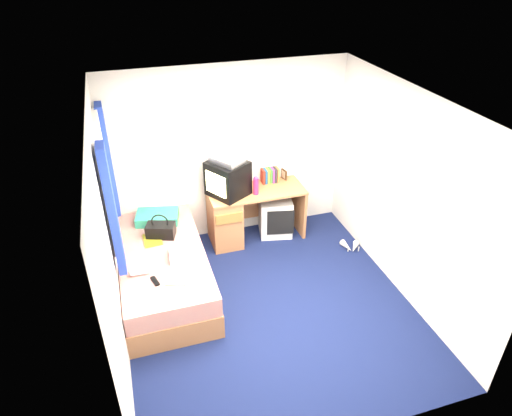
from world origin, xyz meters
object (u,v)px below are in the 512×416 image
object	(u,v)px
white_heels	(351,247)
aerosol_can	(242,184)
handbag	(161,230)
water_bottle	(140,272)
remote_control	(155,281)
picture_frame	(284,174)
colour_swatch_fan	(176,284)
desk	(237,215)
crt_tv	(228,178)
pink_water_bottle	(256,186)
vcr	(227,160)
bed	(164,270)
magazine	(152,240)
pillow	(158,217)
towel	(184,254)
storage_cube	(275,216)

from	to	relation	value
white_heels	aerosol_can	bearing A→B (deg)	149.44
handbag	water_bottle	bearing A→B (deg)	-96.65
handbag	remote_control	size ratio (longest dim) A/B	2.39
picture_frame	colour_swatch_fan	world-z (taller)	picture_frame
desk	white_heels	size ratio (longest dim) A/B	4.69
crt_tv	picture_frame	bearing A→B (deg)	70.83
pink_water_bottle	water_bottle	bearing A→B (deg)	-149.13
vcr	bed	bearing A→B (deg)	-87.55
crt_tv	vcr	world-z (taller)	vcr
crt_tv	white_heels	xyz separation A→B (m)	(1.53, -0.70, -0.94)
picture_frame	magazine	world-z (taller)	picture_frame
desk	white_heels	bearing A→B (deg)	-26.29
white_heels	vcr	bearing A→B (deg)	155.21
pillow	handbag	bearing A→B (deg)	-90.06
pillow	aerosol_can	world-z (taller)	aerosol_can
bed	aerosol_can	bearing A→B (deg)	33.74
crt_tv	towel	xyz separation A→B (m)	(-0.76, -0.93, -0.39)
magazine	white_heels	size ratio (longest dim) A/B	1.01
water_bottle	remote_control	world-z (taller)	water_bottle
pillow	magazine	xyz separation A→B (m)	(-0.12, -0.41, -0.05)
picture_frame	vcr	bearing A→B (deg)	179.70
storage_cube	pink_water_bottle	size ratio (longest dim) A/B	2.39
bed	vcr	xyz separation A→B (m)	(1.00, 0.74, 0.98)
colour_swatch_fan	water_bottle	bearing A→B (deg)	141.73
handbag	white_heels	world-z (taller)	handbag
remote_control	white_heels	distance (m)	2.76
crt_tv	vcr	xyz separation A→B (m)	(0.00, 0.00, 0.27)
desk	colour_swatch_fan	distance (m)	1.71
magazine	desk	bearing A→B (deg)	21.55
desk	picture_frame	world-z (taller)	picture_frame
magazine	bed	bearing A→B (deg)	-75.25
handbag	magazine	xyz separation A→B (m)	(-0.12, -0.05, -0.08)
vcr	magazine	xyz separation A→B (m)	(-1.07, -0.47, -0.70)
storage_cube	vcr	world-z (taller)	vcr
vcr	pink_water_bottle	world-z (taller)	vcr
desk	storage_cube	xyz separation A→B (m)	(0.57, 0.01, -0.13)
vcr	white_heels	world-z (taller)	vcr
storage_cube	water_bottle	xyz separation A→B (m)	(-1.95, -1.09, 0.30)
storage_cube	towel	distance (m)	1.75
remote_control	magazine	bearing A→B (deg)	70.75
storage_cube	picture_frame	distance (m)	0.60
handbag	white_heels	xyz separation A→B (m)	(2.48, -0.29, -0.59)
storage_cube	water_bottle	bearing A→B (deg)	-139.01
bed	desk	xyz separation A→B (m)	(1.11, 0.74, 0.14)
vcr	picture_frame	distance (m)	0.97
crt_tv	picture_frame	xyz separation A→B (m)	(0.86, 0.19, -0.16)
pillow	picture_frame	xyz separation A→B (m)	(1.81, 0.24, 0.22)
pink_water_bottle	water_bottle	xyz separation A→B (m)	(-1.62, -0.97, -0.29)
colour_swatch_fan	remote_control	world-z (taller)	remote_control
storage_cube	towel	world-z (taller)	towel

